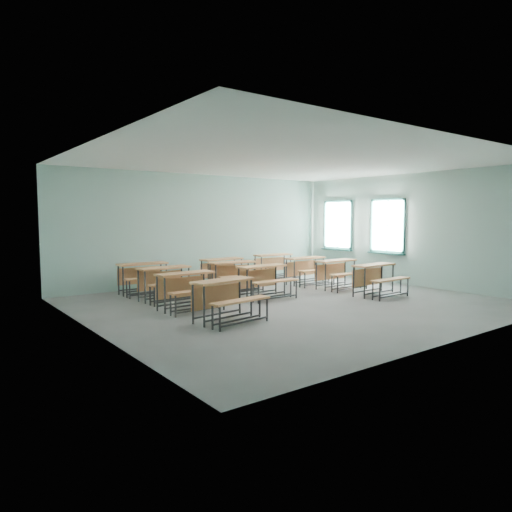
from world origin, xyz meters
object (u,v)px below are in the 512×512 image
(desk_unit_r0c0, at_px, (227,294))
(desk_unit_r2c2, at_px, (308,266))
(desk_unit_r1c0, at_px, (188,285))
(desk_unit_r1c1, at_px, (265,276))
(desk_unit_r3c0, at_px, (145,273))
(desk_unit_r0c2, at_px, (377,275))
(desk_unit_r2c0, at_px, (167,278))
(desk_unit_r2c1, at_px, (235,272))
(desk_unit_r1c2, at_px, (339,270))
(desk_unit_r3c1, at_px, (224,268))
(desk_unit_r3c2, at_px, (275,263))

(desk_unit_r0c0, xyz_separation_m, desk_unit_r2c2, (4.48, 2.54, 0.00))
(desk_unit_r1c0, distance_m, desk_unit_r1c1, 2.17)
(desk_unit_r1c0, distance_m, desk_unit_r3c0, 2.43)
(desk_unit_r3c0, bearing_deg, desk_unit_r0c2, -38.45)
(desk_unit_r2c0, relative_size, desk_unit_r2c2, 1.03)
(desk_unit_r2c2, distance_m, desk_unit_r3c0, 4.65)
(desk_unit_r1c1, relative_size, desk_unit_r2c1, 0.94)
(desk_unit_r1c2, distance_m, desk_unit_r2c2, 1.11)
(desk_unit_r3c1, bearing_deg, desk_unit_r0c0, -125.36)
(desk_unit_r0c2, height_order, desk_unit_r3c1, same)
(desk_unit_r1c0, relative_size, desk_unit_r3c1, 0.99)
(desk_unit_r2c0, distance_m, desk_unit_r3c0, 1.18)
(desk_unit_r0c2, relative_size, desk_unit_r3c1, 0.99)
(desk_unit_r1c1, height_order, desk_unit_r2c2, same)
(desk_unit_r1c1, bearing_deg, desk_unit_r0c2, -31.26)
(desk_unit_r0c0, height_order, desk_unit_r1c0, same)
(desk_unit_r0c0, xyz_separation_m, desk_unit_r1c2, (4.59, 1.44, 0.00))
(desk_unit_r2c0, xyz_separation_m, desk_unit_r3c2, (4.37, 1.31, 0.00))
(desk_unit_r1c2, relative_size, desk_unit_r2c0, 0.97)
(desk_unit_r1c0, xyz_separation_m, desk_unit_r1c2, (4.64, 0.02, 0.00))
(desk_unit_r1c1, distance_m, desk_unit_r2c0, 2.34)
(desk_unit_r0c0, distance_m, desk_unit_r2c1, 3.44)
(desk_unit_r1c1, height_order, desk_unit_r1c2, same)
(desk_unit_r3c0, bearing_deg, desk_unit_r2c1, -26.83)
(desk_unit_r1c1, distance_m, desk_unit_r3c1, 2.17)
(desk_unit_r2c1, relative_size, desk_unit_r3c0, 1.05)
(desk_unit_r0c2, bearing_deg, desk_unit_r2c0, 147.84)
(desk_unit_r3c2, bearing_deg, desk_unit_r2c1, -150.76)
(desk_unit_r0c0, height_order, desk_unit_r2c2, same)
(desk_unit_r2c2, bearing_deg, desk_unit_r3c1, 151.38)
(desk_unit_r2c2, bearing_deg, desk_unit_r1c0, -166.28)
(desk_unit_r3c1, bearing_deg, desk_unit_r2c1, -109.99)
(desk_unit_r0c2, relative_size, desk_unit_r1c0, 1.00)
(desk_unit_r3c0, bearing_deg, desk_unit_r1c0, -90.37)
(desk_unit_r1c2, distance_m, desk_unit_r3c1, 3.19)
(desk_unit_r2c1, bearing_deg, desk_unit_r1c1, -81.23)
(desk_unit_r2c1, height_order, desk_unit_r3c2, same)
(desk_unit_r2c0, bearing_deg, desk_unit_r2c2, -4.87)
(desk_unit_r2c0, bearing_deg, desk_unit_r0c0, -94.59)
(desk_unit_r2c1, bearing_deg, desk_unit_r2c2, 0.76)
(desk_unit_r2c0, xyz_separation_m, desk_unit_r3c1, (2.28, 1.04, 0.00))
(desk_unit_r1c0, bearing_deg, desk_unit_r3c0, 86.13)
(desk_unit_r2c2, distance_m, desk_unit_r3c1, 2.43)
(desk_unit_r1c0, xyz_separation_m, desk_unit_r2c2, (4.53, 1.13, 0.00))
(desk_unit_r1c0, distance_m, desk_unit_r3c2, 5.15)
(desk_unit_r1c2, height_order, desk_unit_r2c1, same)
(desk_unit_r1c1, bearing_deg, desk_unit_r3c1, 83.72)
(desk_unit_r1c1, bearing_deg, desk_unit_r2c1, 92.61)
(desk_unit_r0c2, xyz_separation_m, desk_unit_r1c0, (-4.58, 1.32, 0.00))
(desk_unit_r0c2, bearing_deg, desk_unit_r0c0, 178.91)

